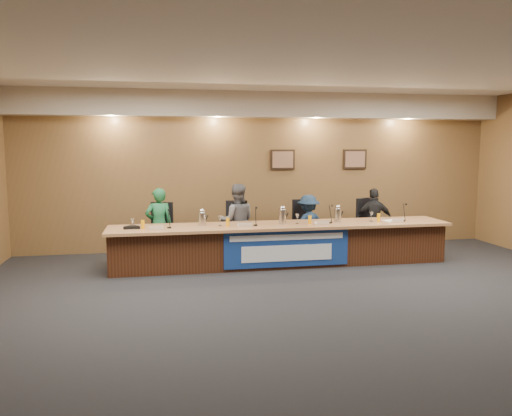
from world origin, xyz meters
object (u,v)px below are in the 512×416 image
(panelist_a, at_px, (159,225))
(office_chair_d, at_px, (372,228))
(panelist_b, at_px, (237,221))
(panelist_d, at_px, (374,221))
(office_chair_a, at_px, (159,235))
(panelist_c, at_px, (308,225))
(carafe_left, at_px, (202,219))
(speakerphone, at_px, (132,227))
(carafe_right, at_px, (338,215))
(office_chair_c, at_px, (307,230))
(dais_body, at_px, (281,245))
(carafe_mid, at_px, (282,217))
(banner, at_px, (287,248))
(office_chair_b, at_px, (236,232))

(panelist_a, bearing_deg, office_chair_d, 173.59)
(panelist_b, xyz_separation_m, panelist_d, (2.78, 0.00, -0.07))
(panelist_a, bearing_deg, office_chair_a, -97.76)
(panelist_c, relative_size, carafe_left, 5.21)
(panelist_c, height_order, office_chair_d, panelist_c)
(office_chair_d, relative_size, speakerphone, 1.50)
(carafe_right, bearing_deg, office_chair_c, 114.92)
(dais_body, height_order, office_chair_c, dais_body)
(speakerphone, bearing_deg, office_chair_a, 61.34)
(carafe_left, relative_size, carafe_right, 0.91)
(panelist_a, height_order, office_chair_d, panelist_a)
(office_chair_a, relative_size, carafe_right, 1.92)
(office_chair_c, bearing_deg, carafe_mid, -140.15)
(office_chair_a, height_order, speakerphone, speakerphone)
(panelist_d, distance_m, carafe_right, 1.23)
(banner, distance_m, carafe_right, 1.24)
(office_chair_d, bearing_deg, carafe_left, 168.25)
(dais_body, bearing_deg, carafe_mid, -81.16)
(panelist_a, distance_m, speakerphone, 0.84)
(carafe_left, xyz_separation_m, carafe_mid, (1.42, -0.10, 0.02))
(carafe_left, bearing_deg, carafe_mid, -3.87)
(office_chair_b, height_order, office_chair_d, same)
(panelist_c, xyz_separation_m, carafe_left, (-2.12, -0.61, 0.27))
(office_chair_b, bearing_deg, office_chair_a, -168.79)
(carafe_mid, bearing_deg, panelist_a, 162.09)
(office_chair_a, bearing_deg, banner, -12.40)
(panelist_b, relative_size, panelist_d, 1.10)
(office_chair_b, bearing_deg, panelist_c, 7.16)
(dais_body, xyz_separation_m, carafe_right, (1.06, -0.01, 0.53))
(panelist_c, height_order, carafe_mid, panelist_c)
(banner, bearing_deg, office_chair_a, 151.57)
(banner, relative_size, office_chair_d, 4.58)
(panelist_c, bearing_deg, panelist_d, 167.49)
(panelist_c, bearing_deg, office_chair_a, -14.51)
(office_chair_c, xyz_separation_m, office_chair_d, (1.37, 0.00, 0.00))
(panelist_d, distance_m, office_chair_d, 0.20)
(dais_body, xyz_separation_m, panelist_a, (-2.17, 0.66, 0.34))
(panelist_a, relative_size, speakerphone, 4.29)
(dais_body, distance_m, carafe_mid, 0.53)
(panelist_d, height_order, office_chair_c, panelist_d)
(panelist_d, distance_m, carafe_left, 3.55)
(carafe_right, bearing_deg, dais_body, 179.42)
(carafe_mid, relative_size, speakerphone, 0.81)
(office_chair_b, xyz_separation_m, carafe_left, (-0.71, -0.71, 0.38))
(carafe_mid, bearing_deg, carafe_left, 176.13)
(office_chair_b, relative_size, carafe_mid, 1.85)
(panelist_c, distance_m, carafe_right, 0.81)
(panelist_c, height_order, office_chair_c, panelist_c)
(panelist_a, distance_m, office_chair_d, 4.24)
(office_chair_d, height_order, carafe_mid, carafe_mid)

